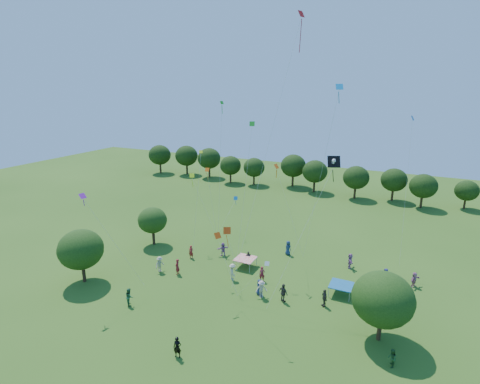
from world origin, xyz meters
The scene contains 40 objects.
near_tree_west centered at (-16.56, 9.95, 3.72)m, with size 4.65×4.65×5.82m.
near_tree_north centered at (-16.05, 21.01, 3.36)m, with size 3.74×3.74×5.06m.
near_tree_east centered at (12.89, 13.66, 3.76)m, with size 4.92×4.92×5.98m.
treeline centered at (-1.73, 55.43, 4.09)m, with size 88.01×8.77×6.77m.
tent_red_stripe centered at (-2.45, 20.44, 1.04)m, with size 2.20×2.20×1.10m.
tent_blue centered at (8.68, 19.29, 1.04)m, with size 2.20×2.20×1.10m.
man_in_black centered at (-0.84, 4.69, 0.86)m, with size 0.65×0.41×1.73m, color black.
crowd_person_0 centered at (1.32, 15.69, 0.83)m, with size 0.82×0.44×1.65m, color #1A294E.
crowd_person_1 centered at (0.53, 18.31, 0.83)m, with size 0.62×0.40×1.66m, color maroon.
crowd_person_2 centered at (-9.13, 8.65, 0.86)m, with size 0.85×0.46×1.73m, color #285F37.
crowd_person_3 centered at (-10.62, 15.25, 0.91)m, with size 1.19×0.53×1.81m, color #A49C83.
crowd_person_4 centered at (3.91, 15.53, 0.95)m, with size 1.11×0.51×1.90m, color #403933.
crowd_person_5 centered at (8.47, 25.46, 0.89)m, with size 1.66×0.59×1.78m, color #9D5C9E.
crowd_person_6 centered at (0.93, 25.70, 0.91)m, with size 0.90×0.48×1.82m, color navy.
crowd_person_7 centered at (-9.32, 19.65, 0.82)m, with size 0.61×0.39×1.63m, color maroon.
crowd_person_8 centered at (14.10, 10.77, 0.74)m, with size 0.73×0.40×1.48m, color #225024.
crowd_person_9 centered at (-2.46, 17.21, 0.92)m, with size 1.20×0.54×1.83m, color beige.
crowd_person_10 centered at (-2.45, 21.27, 0.80)m, with size 0.94×0.43×1.60m, color #464038.
crowd_person_11 centered at (-6.21, 22.02, 0.84)m, with size 1.57×0.56×1.68m, color #A5609D.
crowd_person_12 centered at (12.45, 23.55, 0.85)m, with size 0.84×0.45×1.69m, color navy.
crowd_person_13 centered at (-8.50, 15.62, 0.91)m, with size 0.68×0.44×1.82m, color maroon.
crowd_person_14 centered at (13.41, 19.15, 0.87)m, with size 0.86×0.46×1.74m, color #2E652B.
crowd_person_15 centered at (1.70, 15.32, 0.90)m, with size 1.18×0.53×1.80m, color #C6B09E.
crowd_person_16 centered at (7.65, 16.51, 0.88)m, with size 1.03×0.47×1.76m, color #3B352F.
crowd_person_17 centered at (15.23, 24.18, 0.80)m, with size 1.50×0.54×1.61m, color #A76187.
pirate_kite centered at (7.24, 17.93, 13.39)m, with size 4.37×6.73×12.86m.
red_high_kite centered at (1.90, 20.35, 21.38)m, with size 3.57×8.69×25.71m.
small_kite_0 centered at (-1.74, 13.20, 6.14)m, with size 2.66×0.96×5.65m.
small_kite_1 centered at (1.23, 21.53, 10.17)m, with size 2.92×2.65×10.99m.
small_kite_2 centered at (-7.56, 18.99, 9.73)m, with size 1.98×0.63×12.21m.
small_kite_3 centered at (-8.55, 26.14, 13.62)m, with size 0.41×1.99×17.06m.
small_kite_4 centered at (13.16, 28.92, 13.29)m, with size 0.80×4.48×15.78m.
small_kite_5 centered at (-12.40, 8.39, 9.03)m, with size 4.62×2.67×9.45m.
small_kite_6 centered at (3.37, 10.65, 5.36)m, with size 4.16×2.83×5.53m.
small_kite_7 centered at (6.24, 21.06, 16.41)m, with size 3.71×3.06×19.07m.
small_kite_8 centered at (-9.45, 24.39, 8.62)m, with size 1.29×0.56×8.96m.
small_kite_9 centered at (-2.33, 15.94, 5.76)m, with size 1.04×1.36×5.21m.
small_kite_10 centered at (-10.90, 23.49, 8.20)m, with size 3.15×1.41×8.27m.
small_kite_11 centered at (-2.67, 21.70, 12.95)m, with size 0.86×2.85×15.18m.
small_kite_12 centered at (-7.75, 28.01, 4.88)m, with size 1.08×4.09×4.36m.
Camera 1 is at (14.09, -15.09, 20.27)m, focal length 28.00 mm.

